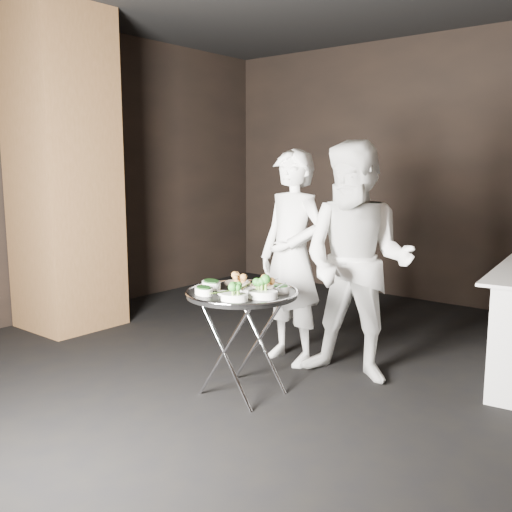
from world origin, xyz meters
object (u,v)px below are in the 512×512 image
Objects in this scene: waiter_right at (357,263)px; waiter_left at (292,258)px; serving_tray at (242,293)px; tray_stand at (242,339)px.

waiter_left is at bearing 167.33° from waiter_right.
waiter_left reaches higher than serving_tray.
waiter_right is at bearing 58.86° from tray_stand.
waiter_right is at bearing 58.86° from serving_tray.
waiter_right is (0.45, 0.75, 0.16)m from serving_tray.
waiter_left is 0.59m from waiter_right.
tray_stand is 0.93× the size of serving_tray.
tray_stand is at bearing -131.87° from waiter_right.
serving_tray is at bearing -71.19° from waiter_left.
waiter_right reaches higher than waiter_left.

